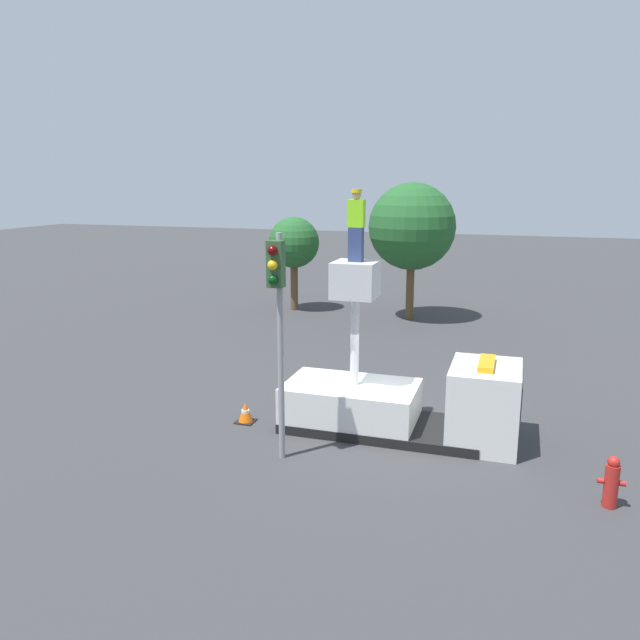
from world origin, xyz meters
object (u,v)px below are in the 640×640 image
object	(u,v)px
worker	(356,226)
tree_right_bg	(412,227)
tree_left_bg	(294,243)
traffic_cone_rear	(245,413)
bucket_truck	(402,400)
traffic_light_pole	(278,303)
fire_hydrant	(611,482)

from	to	relation	value
worker	tree_right_bg	bearing A→B (deg)	93.61
tree_left_bg	traffic_cone_rear	bearing A→B (deg)	-75.03
bucket_truck	traffic_cone_rear	size ratio (longest dim) A/B	10.61
traffic_light_pole	traffic_cone_rear	xyz separation A→B (m)	(-1.70, 1.85, -3.42)
tree_left_bg	tree_right_bg	world-z (taller)	tree_right_bg
bucket_truck	tree_right_bg	xyz separation A→B (m)	(-2.09, 13.22, 3.36)
worker	traffic_cone_rear	distance (m)	5.72
worker	fire_hydrant	xyz separation A→B (m)	(5.84, -2.41, -4.68)
bucket_truck	tree_right_bg	bearing A→B (deg)	98.97
tree_right_bg	traffic_cone_rear	bearing A→B (deg)	-98.18
fire_hydrant	tree_right_bg	xyz separation A→B (m)	(-6.67, 15.63, 3.69)
traffic_light_pole	fire_hydrant	bearing A→B (deg)	0.10
fire_hydrant	tree_right_bg	distance (m)	17.39
traffic_cone_rear	tree_right_bg	world-z (taller)	tree_right_bg
tree_left_bg	fire_hydrant	bearing A→B (deg)	-52.08
traffic_cone_rear	tree_left_bg	xyz separation A→B (m)	(-3.77, 14.11, 3.01)
worker	tree_right_bg	distance (m)	13.28
traffic_light_pole	fire_hydrant	world-z (taller)	traffic_light_pole
bucket_truck	traffic_cone_rear	distance (m)	4.15
traffic_light_pole	tree_left_bg	world-z (taller)	traffic_light_pole
traffic_cone_rear	tree_left_bg	bearing A→B (deg)	104.97
traffic_light_pole	tree_right_bg	bearing A→B (deg)	88.98
bucket_truck	traffic_cone_rear	xyz separation A→B (m)	(-4.07, -0.57, -0.60)
tree_left_bg	tree_right_bg	distance (m)	5.84
bucket_truck	fire_hydrant	world-z (taller)	bucket_truck
bucket_truck	traffic_light_pole	xyz separation A→B (m)	(-2.37, -2.43, 2.82)
tree_right_bg	traffic_light_pole	bearing A→B (deg)	-91.02
fire_hydrant	bucket_truck	bearing A→B (deg)	152.23
bucket_truck	fire_hydrant	distance (m)	5.19
worker	tree_left_bg	size ratio (longest dim) A/B	0.38
worker	tree_right_bg	world-z (taller)	tree_right_bg
worker	traffic_cone_rear	size ratio (longest dim) A/B	3.16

